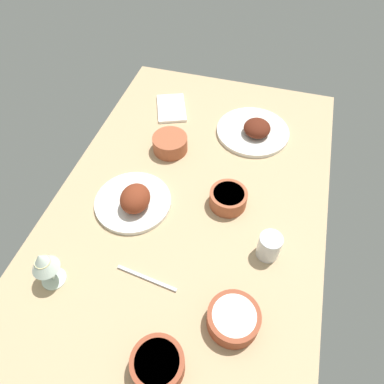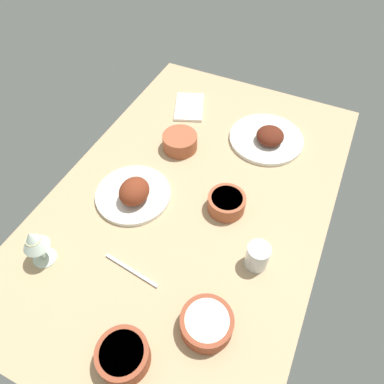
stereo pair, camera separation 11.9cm
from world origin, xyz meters
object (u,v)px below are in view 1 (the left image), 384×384
at_px(bowl_sauce, 158,364).
at_px(bowl_cream, 233,319).
at_px(wine_glass, 43,263).
at_px(fork_loose, 147,278).
at_px(water_tumbler, 269,246).
at_px(plate_far_side, 134,200).
at_px(bowl_soup, 228,197).
at_px(bowl_onions, 170,143).
at_px(plate_near_viewer, 254,130).
at_px(folded_napkin, 171,108).

xyz_separation_m(bowl_sauce, bowl_cream, (0.16, -0.15, -0.00)).
distance_m(wine_glass, fork_loose, 0.28).
distance_m(bowl_sauce, bowl_cream, 0.22).
distance_m(bowl_cream, water_tumbler, 0.24).
bearing_deg(plate_far_side, bowl_soup, -72.07).
relative_size(bowl_onions, fork_loose, 0.69).
bearing_deg(wine_glass, plate_near_viewer, -30.12).
distance_m(bowl_onions, wine_glass, 0.62).
bearing_deg(bowl_sauce, bowl_soup, -5.73).
height_order(bowl_soup, fork_loose, bowl_soup).
xyz_separation_m(plate_far_side, bowl_cream, (-0.29, -0.39, 0.00)).
distance_m(plate_far_side, bowl_sauce, 0.51).
bearing_deg(folded_napkin, plate_far_side, -175.52).
distance_m(bowl_cream, fork_loose, 0.27).
xyz_separation_m(wine_glass, water_tumbler, (0.25, -0.58, -0.06)).
bearing_deg(bowl_onions, wine_glass, 165.30).
xyz_separation_m(plate_near_viewer, bowl_onions, (-0.17, 0.29, 0.01)).
xyz_separation_m(bowl_sauce, wine_glass, (0.14, 0.37, 0.06)).
height_order(plate_far_side, bowl_soup, plate_far_side).
bearing_deg(fork_loose, wine_glass, -156.72).
height_order(bowl_sauce, fork_loose, bowl_sauce).
bearing_deg(plate_near_viewer, bowl_sauce, 174.98).
bearing_deg(wine_glass, bowl_cream, -87.83).
xyz_separation_m(plate_near_viewer, bowl_cream, (-0.75, -0.07, 0.01)).
relative_size(plate_far_side, plate_near_viewer, 0.89).
xyz_separation_m(plate_far_side, plate_near_viewer, (0.46, -0.32, -0.01)).
xyz_separation_m(bowl_sauce, bowl_soup, (0.54, -0.05, -0.00)).
bearing_deg(bowl_cream, water_tumbler, -13.88).
xyz_separation_m(bowl_onions, bowl_sauce, (-0.74, -0.21, 0.00)).
bearing_deg(wine_glass, bowl_onions, -14.70).
bearing_deg(bowl_soup, plate_near_viewer, -3.95).
height_order(bowl_cream, fork_loose, bowl_cream).
distance_m(bowl_sauce, folded_napkin, 1.01).
xyz_separation_m(bowl_cream, fork_loose, (0.05, 0.26, -0.03)).
height_order(bowl_soup, water_tumbler, water_tumbler).
bearing_deg(folded_napkin, fork_loose, -167.22).
height_order(plate_near_viewer, bowl_sauce, plate_near_viewer).
distance_m(folded_napkin, fork_loose, 0.77).
xyz_separation_m(plate_far_side, bowl_sauce, (-0.45, -0.24, 0.01)).
relative_size(plate_far_side, wine_glass, 1.82).
bearing_deg(plate_far_side, water_tumbler, -97.40).
bearing_deg(bowl_onions, plate_near_viewer, -59.10).
bearing_deg(bowl_soup, wine_glass, 133.92).
distance_m(wine_glass, water_tumbler, 0.63).
height_order(plate_far_side, wine_glass, wine_glass).
relative_size(bowl_cream, fork_loose, 0.74).
bearing_deg(water_tumbler, bowl_soup, 45.06).
height_order(bowl_onions, folded_napkin, bowl_onions).
relative_size(plate_near_viewer, water_tumbler, 3.32).
bearing_deg(plate_near_viewer, water_tumbler, -165.97).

